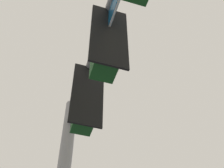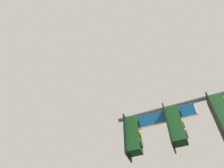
{
  "view_description": "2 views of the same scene",
  "coord_description": "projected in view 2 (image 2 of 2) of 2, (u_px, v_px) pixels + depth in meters",
  "views": [
    {
      "loc": [
        -3.38,
        -8.31,
        1.78
      ],
      "look_at": [
        -7.77,
        -7.34,
        6.56
      ],
      "focal_mm": 50.0,
      "sensor_mm": 36.0,
      "label": 1
    },
    {
      "loc": [
        -6.55,
        -2.92,
        1.73
      ],
      "look_at": [
        -4.03,
        -7.81,
        7.87
      ],
      "focal_mm": 35.0,
      "sensor_mm": 36.0,
      "label": 2
    }
  ],
  "objects": []
}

